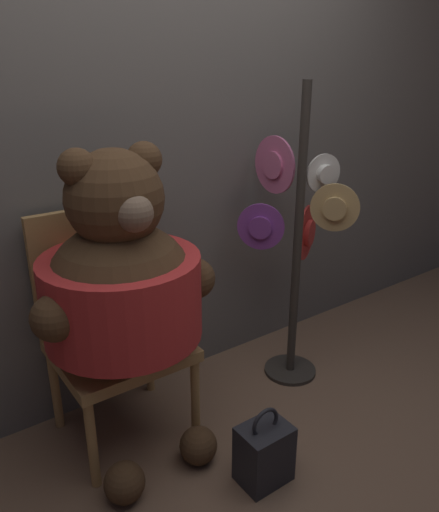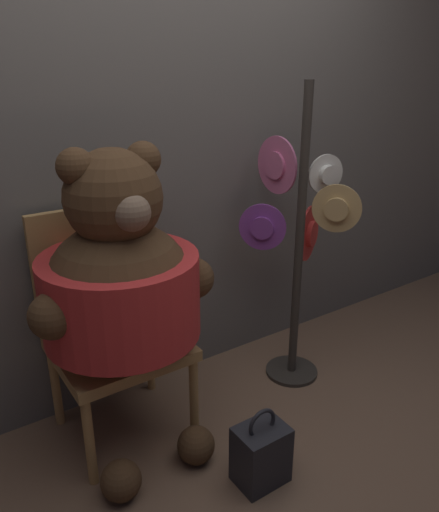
{
  "view_description": "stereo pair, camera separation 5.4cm",
  "coord_description": "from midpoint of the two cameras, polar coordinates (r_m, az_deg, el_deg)",
  "views": [
    {
      "loc": [
        -1.15,
        -1.41,
        1.59
      ],
      "look_at": [
        0.05,
        0.27,
        0.79
      ],
      "focal_mm": 35.0,
      "sensor_mm": 36.0,
      "label": 1
    },
    {
      "loc": [
        -1.1,
        -1.44,
        1.59
      ],
      "look_at": [
        0.05,
        0.27,
        0.79
      ],
      "focal_mm": 35.0,
      "sensor_mm": 36.0,
      "label": 2
    }
  ],
  "objects": [
    {
      "name": "ground_plane",
      "position": [
        2.41,
        3.36,
        -19.95
      ],
      "size": [
        14.0,
        14.0,
        0.0
      ],
      "primitive_type": "plane",
      "color": "brown"
    },
    {
      "name": "chair",
      "position": [
        2.26,
        -11.77,
        -7.12
      ],
      "size": [
        0.54,
        0.49,
        1.02
      ],
      "color": "#B2844C",
      "rests_on": "ground_plane"
    },
    {
      "name": "handbag_on_ground",
      "position": [
        2.15,
        5.53,
        -21.58
      ],
      "size": [
        0.2,
        0.16,
        0.35
      ],
      "color": "#232328",
      "rests_on": "ground_plane"
    },
    {
      "name": "hat_display_rack",
      "position": [
        2.54,
        9.67,
        2.2
      ],
      "size": [
        0.47,
        0.56,
        1.52
      ],
      "color": "#332D28",
      "rests_on": "ground_plane"
    },
    {
      "name": "wall_back",
      "position": [
        2.41,
        -6.17,
        14.35
      ],
      "size": [
        8.0,
        0.1,
        2.61
      ],
      "color": "#66605B",
      "rests_on": "ground_plane"
    },
    {
      "name": "teddy_bear",
      "position": [
        2.01,
        -10.43,
        -3.45
      ],
      "size": [
        0.76,
        0.68,
        1.32
      ],
      "color": "#4C331E",
      "rests_on": "ground_plane"
    }
  ]
}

